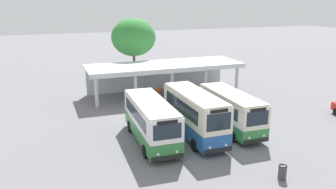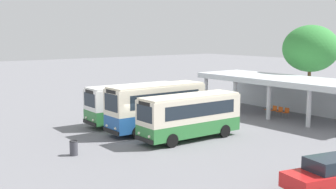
# 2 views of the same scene
# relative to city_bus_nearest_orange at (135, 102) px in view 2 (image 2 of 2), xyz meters

# --- Properties ---
(ground_plane) EXTENTS (180.00, 180.00, 0.00)m
(ground_plane) POSITION_rel_city_bus_nearest_orange_xyz_m (3.75, -2.44, -1.74)
(ground_plane) COLOR slate
(city_bus_nearest_orange) EXTENTS (2.61, 8.05, 3.13)m
(city_bus_nearest_orange) POSITION_rel_city_bus_nearest_orange_xyz_m (0.00, 0.00, 0.00)
(city_bus_nearest_orange) COLOR black
(city_bus_nearest_orange) RESTS_ON ground
(city_bus_second_in_row) EXTENTS (2.30, 7.76, 3.51)m
(city_bus_second_in_row) POSITION_rel_city_bus_nearest_orange_xyz_m (3.36, -0.28, 0.19)
(city_bus_second_in_row) COLOR black
(city_bus_second_in_row) RESTS_ON ground
(city_bus_middle_cream) EXTENTS (2.35, 7.60, 3.08)m
(city_bus_middle_cream) POSITION_rel_city_bus_nearest_orange_xyz_m (6.73, 0.11, -0.02)
(city_bus_middle_cream) COLOR black
(city_bus_middle_cream) RESTS_ON ground
(parked_car_flank) EXTENTS (2.59, 4.32, 1.62)m
(parked_car_flank) POSITION_rel_city_bus_nearest_orange_xyz_m (18.21, -1.38, -0.91)
(parked_car_flank) COLOR black
(parked_car_flank) RESTS_ON ground
(terminal_canopy) EXTENTS (16.94, 5.54, 3.40)m
(terminal_canopy) POSITION_rel_city_bus_nearest_orange_xyz_m (5.42, 12.76, 0.89)
(terminal_canopy) COLOR silver
(terminal_canopy) RESTS_ON ground
(waiting_chair_end_by_column) EXTENTS (0.44, 0.44, 0.86)m
(waiting_chair_end_by_column) POSITION_rel_city_bus_nearest_orange_xyz_m (3.90, 11.72, -1.21)
(waiting_chair_end_by_column) COLOR slate
(waiting_chair_end_by_column) RESTS_ON ground
(waiting_chair_second_from_end) EXTENTS (0.44, 0.44, 0.86)m
(waiting_chair_second_from_end) POSITION_rel_city_bus_nearest_orange_xyz_m (4.58, 11.71, -1.21)
(waiting_chair_second_from_end) COLOR slate
(waiting_chair_second_from_end) RESTS_ON ground
(waiting_chair_middle_seat) EXTENTS (0.44, 0.44, 0.86)m
(waiting_chair_middle_seat) POSITION_rel_city_bus_nearest_orange_xyz_m (5.25, 11.65, -1.21)
(waiting_chair_middle_seat) COLOR slate
(waiting_chair_middle_seat) RESTS_ON ground
(waiting_chair_fourth_seat) EXTENTS (0.44, 0.44, 0.86)m
(waiting_chair_fourth_seat) POSITION_rel_city_bus_nearest_orange_xyz_m (5.93, 11.66, -1.21)
(waiting_chair_fourth_seat) COLOR slate
(waiting_chair_fourth_seat) RESTS_ON ground
(roadside_tree_behind_canopy) EXTENTS (5.37, 5.37, 8.03)m
(roadside_tree_behind_canopy) POSITION_rel_city_bus_nearest_orange_xyz_m (3.59, 18.16, 4.00)
(roadside_tree_behind_canopy) COLOR brown
(roadside_tree_behind_canopy) RESTS_ON ground
(litter_bin_apron) EXTENTS (0.49, 0.49, 0.90)m
(litter_bin_apron) POSITION_rel_city_bus_nearest_orange_xyz_m (5.54, -7.94, -1.28)
(litter_bin_apron) COLOR #3F3F47
(litter_bin_apron) RESTS_ON ground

